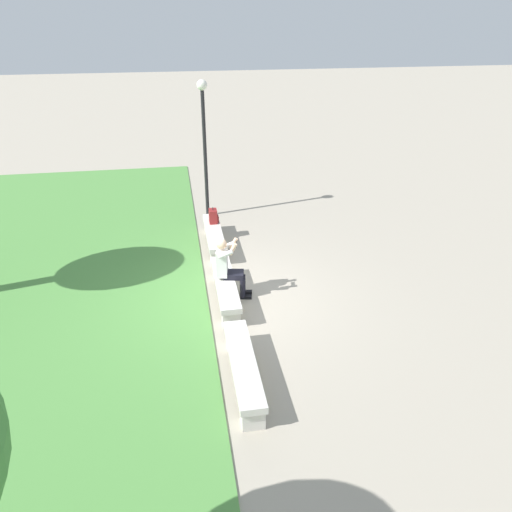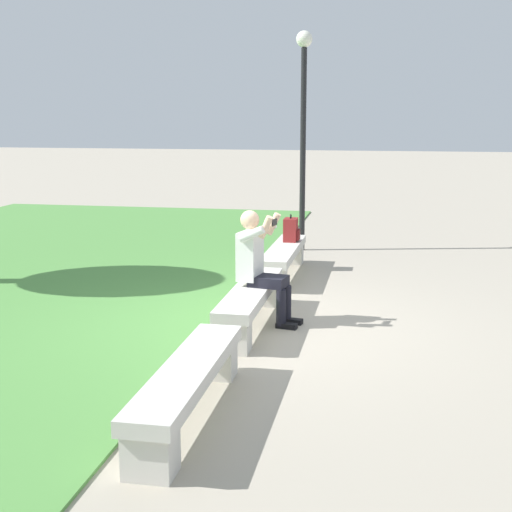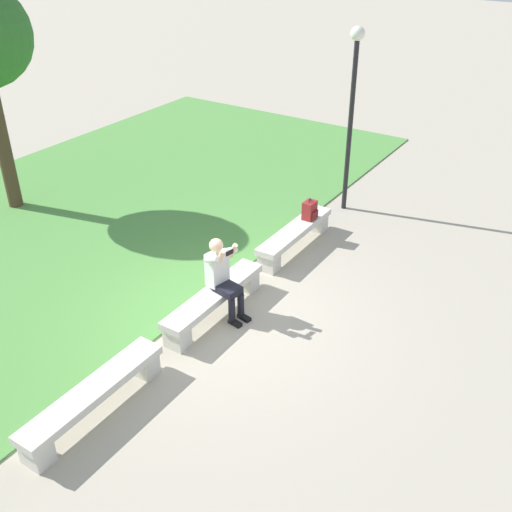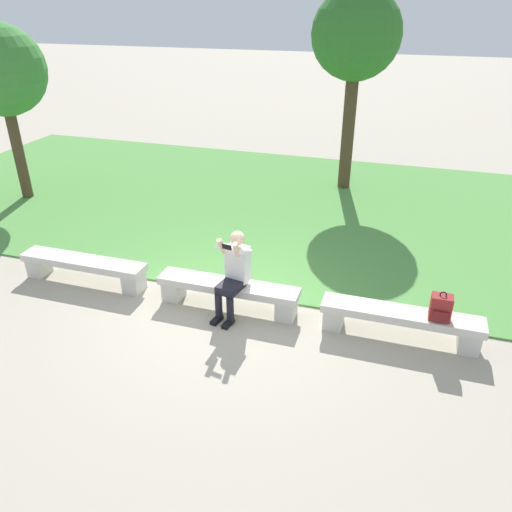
{
  "view_description": "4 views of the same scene",
  "coord_description": "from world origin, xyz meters",
  "px_view_note": "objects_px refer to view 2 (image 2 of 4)",
  "views": [
    {
      "loc": [
        -8.9,
        0.85,
        5.53
      ],
      "look_at": [
        -0.04,
        -0.64,
        0.98
      ],
      "focal_mm": 35.0,
      "sensor_mm": 36.0,
      "label": 1
    },
    {
      "loc": [
        -7.77,
        -1.52,
        2.41
      ],
      "look_at": [
        -0.37,
        -0.13,
        0.9
      ],
      "focal_mm": 50.0,
      "sensor_mm": 36.0,
      "label": 2
    },
    {
      "loc": [
        -6.24,
        -4.85,
        5.74
      ],
      "look_at": [
        0.4,
        -0.53,
        1.08
      ],
      "focal_mm": 42.0,
      "sensor_mm": 36.0,
      "label": 3
    },
    {
      "loc": [
        2.39,
        -6.16,
        4.36
      ],
      "look_at": [
        0.49,
        -0.12,
        1.05
      ],
      "focal_mm": 35.0,
      "sensor_mm": 36.0,
      "label": 4
    }
  ],
  "objects_px": {
    "lamp_post": "(303,109)",
    "bench_near": "(251,300)",
    "bench_main": "(188,382)",
    "backpack": "(291,230)",
    "person_photographer": "(259,261)",
    "bench_mid": "(284,256)"
  },
  "relations": [
    {
      "from": "lamp_post",
      "to": "bench_near",
      "type": "bearing_deg",
      "value": 179.9
    },
    {
      "from": "person_photographer",
      "to": "bench_near",
      "type": "bearing_deg",
      "value": 150.67
    },
    {
      "from": "person_photographer",
      "to": "backpack",
      "type": "bearing_deg",
      "value": 0.66
    },
    {
      "from": "bench_mid",
      "to": "bench_main",
      "type": "bearing_deg",
      "value": 180.0
    },
    {
      "from": "backpack",
      "to": "lamp_post",
      "type": "height_order",
      "value": "lamp_post"
    },
    {
      "from": "bench_main",
      "to": "bench_near",
      "type": "relative_size",
      "value": 1.0
    },
    {
      "from": "backpack",
      "to": "lamp_post",
      "type": "xyz_separation_m",
      "value": [
        1.66,
        0.03,
        1.86
      ]
    },
    {
      "from": "bench_main",
      "to": "bench_near",
      "type": "bearing_deg",
      "value": 0.0
    },
    {
      "from": "bench_near",
      "to": "lamp_post",
      "type": "distance_m",
      "value": 5.21
    },
    {
      "from": "bench_near",
      "to": "lamp_post",
      "type": "relative_size",
      "value": 0.59
    },
    {
      "from": "bench_main",
      "to": "person_photographer",
      "type": "distance_m",
      "value": 2.76
    },
    {
      "from": "bench_mid",
      "to": "lamp_post",
      "type": "bearing_deg",
      "value": -0.23
    },
    {
      "from": "person_photographer",
      "to": "backpack",
      "type": "height_order",
      "value": "person_photographer"
    },
    {
      "from": "bench_main",
      "to": "bench_mid",
      "type": "xyz_separation_m",
      "value": [
        5.19,
        0.0,
        0.0
      ]
    },
    {
      "from": "bench_mid",
      "to": "backpack",
      "type": "relative_size",
      "value": 5.21
    },
    {
      "from": "bench_near",
      "to": "lamp_post",
      "type": "bearing_deg",
      "value": -0.1
    },
    {
      "from": "bench_near",
      "to": "lamp_post",
      "type": "height_order",
      "value": "lamp_post"
    },
    {
      "from": "bench_main",
      "to": "lamp_post",
      "type": "height_order",
      "value": "lamp_post"
    },
    {
      "from": "person_photographer",
      "to": "lamp_post",
      "type": "height_order",
      "value": "lamp_post"
    },
    {
      "from": "bench_mid",
      "to": "person_photographer",
      "type": "height_order",
      "value": "person_photographer"
    },
    {
      "from": "bench_main",
      "to": "lamp_post",
      "type": "relative_size",
      "value": 0.59
    },
    {
      "from": "person_photographer",
      "to": "backpack",
      "type": "xyz_separation_m",
      "value": [
        2.95,
        0.03,
        -0.11
      ]
    }
  ]
}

